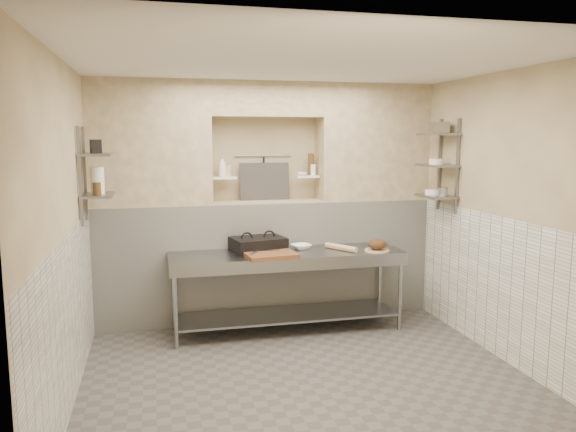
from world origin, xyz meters
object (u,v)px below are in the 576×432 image
object	(u,v)px
panini_press	(258,244)
rolling_pin	(341,247)
bottle_soap	(222,167)
prep_table	(287,275)
jug_left	(97,180)
bowl_alcove	(302,174)
mixing_bowl	(301,247)
bread_loaf	(377,244)
cutting_board	(271,255)

from	to	relation	value
panini_press	rolling_pin	world-z (taller)	panini_press
bottle_soap	prep_table	bearing A→B (deg)	-40.78
bottle_soap	jug_left	size ratio (longest dim) A/B	0.90
bottle_soap	bowl_alcove	xyz separation A→B (m)	(0.95, -0.00, -0.10)
mixing_bowl	bread_loaf	world-z (taller)	bread_loaf
panini_press	bottle_soap	xyz separation A→B (m)	(-0.34, 0.41, 0.85)
panini_press	cutting_board	bearing A→B (deg)	-90.47
panini_press	cutting_board	xyz separation A→B (m)	(0.07, -0.36, -0.05)
rolling_pin	mixing_bowl	bearing A→B (deg)	157.33
cutting_board	bowl_alcove	bearing A→B (deg)	54.75
prep_table	mixing_bowl	distance (m)	0.38
rolling_pin	bottle_soap	size ratio (longest dim) A/B	1.79
jug_left	bread_loaf	bearing A→B (deg)	-1.13
mixing_bowl	bread_loaf	size ratio (longest dim) A/B	1.10
bread_loaf	jug_left	distance (m)	3.06
mixing_bowl	jug_left	size ratio (longest dim) A/B	0.84
panini_press	bread_loaf	size ratio (longest dim) A/B	3.18
bowl_alcove	panini_press	bearing A→B (deg)	-146.55
rolling_pin	bottle_soap	xyz separation A→B (m)	(-1.26, 0.58, 0.90)
cutting_board	mixing_bowl	size ratio (longest dim) A/B	2.39
prep_table	jug_left	distance (m)	2.25
jug_left	prep_table	bearing A→B (deg)	2.97
prep_table	jug_left	world-z (taller)	jug_left
cutting_board	prep_table	bearing A→B (deg)	42.22
prep_table	bowl_alcove	bearing A→B (deg)	60.92
cutting_board	bottle_soap	world-z (taller)	bottle_soap
bowl_alcove	jug_left	size ratio (longest dim) A/B	0.47
panini_press	jug_left	distance (m)	1.84
cutting_board	bowl_alcove	size ratio (longest dim) A/B	4.25
bread_loaf	bowl_alcove	size ratio (longest dim) A/B	1.61
prep_table	bottle_soap	world-z (taller)	bottle_soap
panini_press	bowl_alcove	size ratio (longest dim) A/B	5.14
bottle_soap	jug_left	distance (m)	1.48
prep_table	panini_press	world-z (taller)	panini_press
panini_press	bottle_soap	size ratio (longest dim) A/B	2.71
bowl_alcove	bread_loaf	bearing A→B (deg)	-45.85
rolling_pin	jug_left	size ratio (longest dim) A/B	1.61
panini_press	bowl_alcove	world-z (taller)	bowl_alcove
bottle_soap	jug_left	bearing A→B (deg)	-153.54
mixing_bowl	prep_table	bearing A→B (deg)	-142.84
cutting_board	jug_left	size ratio (longest dim) A/B	2.01
cutting_board	bottle_soap	size ratio (longest dim) A/B	2.24
panini_press	jug_left	xyz separation A→B (m)	(-1.66, -0.25, 0.77)
prep_table	bread_loaf	distance (m)	1.06
cutting_board	mixing_bowl	distance (m)	0.56
prep_table	cutting_board	world-z (taller)	cutting_board
prep_table	bottle_soap	xyz separation A→B (m)	(-0.64, 0.55, 1.19)
bottle_soap	mixing_bowl	bearing A→B (deg)	-25.46
bread_loaf	bowl_alcove	bearing A→B (deg)	134.15
bread_loaf	cutting_board	bearing A→B (deg)	-177.68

